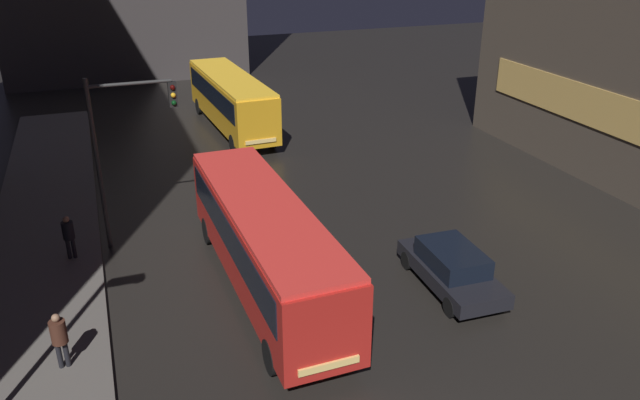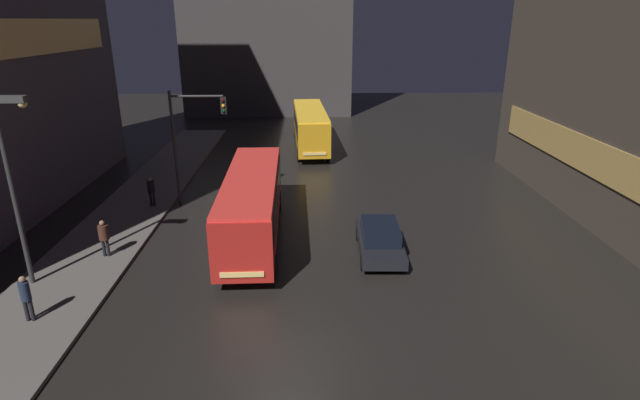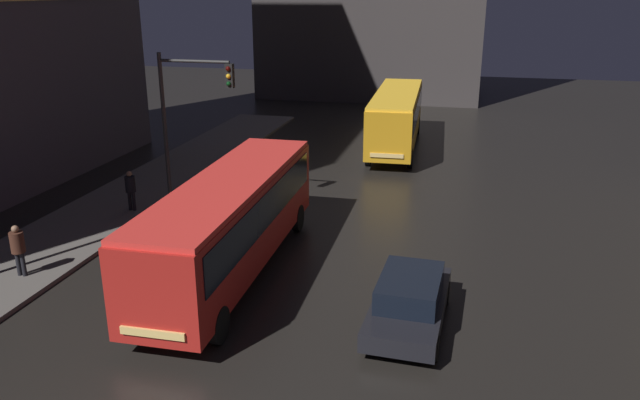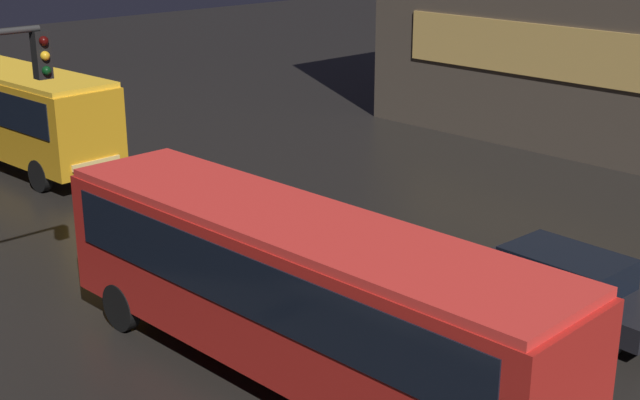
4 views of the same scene
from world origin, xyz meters
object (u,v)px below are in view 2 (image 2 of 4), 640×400
object	(u,v)px
pedestrian_near	(151,189)
street_lamp_sidewalk	(13,163)
bus_near	(252,200)
pedestrian_mid	(26,295)
bus_far	(310,124)
pedestrian_far	(104,235)
car_taxi	(380,239)
traffic_light_main	(192,129)

from	to	relation	value
pedestrian_near	street_lamp_sidewalk	distance (m)	9.70
bus_near	pedestrian_mid	world-z (taller)	bus_near
pedestrian_mid	pedestrian_near	bearing A→B (deg)	165.68
bus_far	pedestrian_far	bearing A→B (deg)	62.48
bus_far	street_lamp_sidewalk	world-z (taller)	street_lamp_sidewalk
bus_near	car_taxi	world-z (taller)	bus_near
traffic_light_main	street_lamp_sidewalk	bearing A→B (deg)	-114.92
car_taxi	pedestrian_mid	size ratio (longest dim) A/B	2.65
pedestrian_near	pedestrian_far	distance (m)	6.34
bus_near	street_lamp_sidewalk	world-z (taller)	street_lamp_sidewalk
pedestrian_near	car_taxi	bearing A→B (deg)	-35.36
bus_far	pedestrian_far	world-z (taller)	bus_far
bus_far	pedestrian_near	distance (m)	16.29
bus_far	pedestrian_mid	world-z (taller)	bus_far
pedestrian_near	traffic_light_main	bearing A→B (deg)	10.35
bus_far	street_lamp_sidewalk	bearing A→B (deg)	60.89
pedestrian_mid	pedestrian_far	xyz separation A→B (m)	(0.75, 5.00, 0.03)
pedestrian_mid	traffic_light_main	distance (m)	12.94
pedestrian_far	traffic_light_main	size ratio (longest dim) A/B	0.26
pedestrian_far	traffic_light_main	xyz separation A→B (m)	(2.56, 7.11, 3.13)
car_taxi	pedestrian_near	size ratio (longest dim) A/B	2.75
car_taxi	traffic_light_main	world-z (taller)	traffic_light_main
bus_near	bus_far	bearing A→B (deg)	-100.55
bus_far	pedestrian_near	bearing A→B (deg)	53.79
bus_far	car_taxi	bearing A→B (deg)	95.63
bus_near	pedestrian_near	bearing A→B (deg)	-36.34
car_taxi	pedestrian_far	distance (m)	12.10
pedestrian_near	traffic_light_main	distance (m)	4.01
pedestrian_near	street_lamp_sidewalk	bearing A→B (deg)	-111.16
bus_near	street_lamp_sidewalk	distance (m)	9.70
traffic_light_main	street_lamp_sidewalk	xyz separation A→B (m)	(-4.37, -9.41, 0.75)
bus_far	pedestrian_near	xyz separation A→B (m)	(-8.96, -13.58, -0.85)
pedestrian_mid	street_lamp_sidewalk	world-z (taller)	street_lamp_sidewalk
traffic_light_main	pedestrian_far	bearing A→B (deg)	-109.78
pedestrian_far	traffic_light_main	distance (m)	8.18
pedestrian_far	traffic_light_main	world-z (taller)	traffic_light_main
traffic_light_main	pedestrian_mid	bearing A→B (deg)	-105.28
pedestrian_far	street_lamp_sidewalk	xyz separation A→B (m)	(-1.82, -2.30, 3.88)
pedestrian_near	pedestrian_far	world-z (taller)	pedestrian_far
bus_near	pedestrian_far	size ratio (longest dim) A/B	6.56
street_lamp_sidewalk	bus_near	bearing A→B (deg)	28.55
bus_far	traffic_light_main	distance (m)	14.60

